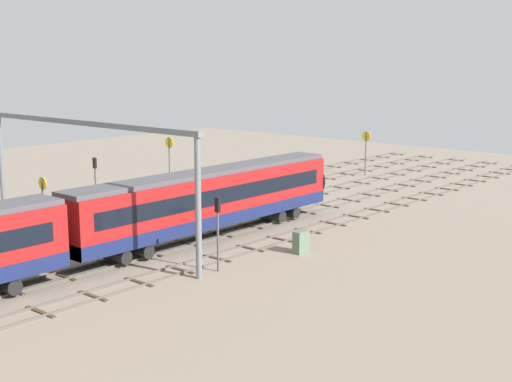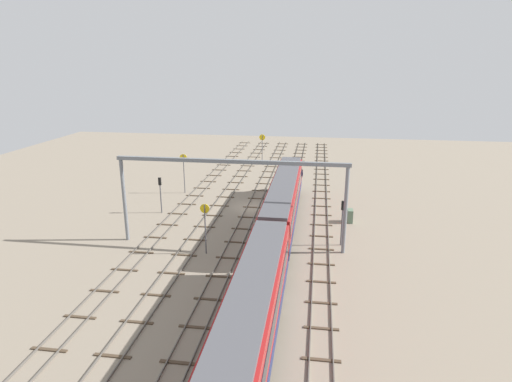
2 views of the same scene
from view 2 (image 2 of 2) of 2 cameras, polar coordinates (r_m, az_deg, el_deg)
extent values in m
plane|color=gray|center=(53.56, -0.45, -2.21)|extent=(107.17, 107.17, 0.00)
cube|color=#59544C|center=(52.99, 9.44, -2.56)|extent=(91.17, 0.07, 0.16)
cube|color=#59544C|center=(52.97, 7.88, -2.50)|extent=(91.17, 0.07, 0.16)
cube|color=#473828|center=(28.33, 8.64, -21.25)|extent=(0.24, 2.40, 0.08)
cube|color=#473828|center=(30.97, 8.65, -17.55)|extent=(0.24, 2.40, 0.08)
cube|color=#473828|center=(33.71, 8.65, -14.45)|extent=(0.24, 2.40, 0.08)
cube|color=#473828|center=(36.54, 8.65, -11.82)|extent=(0.24, 2.40, 0.08)
cube|color=#473828|center=(39.44, 8.65, -9.57)|extent=(0.24, 2.40, 0.08)
cube|color=#473828|center=(42.38, 8.65, -7.63)|extent=(0.24, 2.40, 0.08)
cube|color=#473828|center=(45.37, 8.66, -5.94)|extent=(0.24, 2.40, 0.08)
cube|color=#473828|center=(48.40, 8.66, -4.47)|extent=(0.24, 2.40, 0.08)
cube|color=#473828|center=(51.45, 8.66, -3.16)|extent=(0.24, 2.40, 0.08)
cube|color=#473828|center=(54.53, 8.66, -2.01)|extent=(0.24, 2.40, 0.08)
cube|color=#473828|center=(57.62, 8.66, -0.98)|extent=(0.24, 2.40, 0.08)
cube|color=#473828|center=(60.73, 8.66, -0.05)|extent=(0.24, 2.40, 0.08)
cube|color=#473828|center=(63.86, 8.66, 0.78)|extent=(0.24, 2.40, 0.08)
cube|color=#473828|center=(67.00, 8.66, 1.54)|extent=(0.24, 2.40, 0.08)
cube|color=#473828|center=(70.15, 8.66, 2.23)|extent=(0.24, 2.40, 0.08)
cube|color=#473828|center=(73.31, 8.66, 2.86)|extent=(0.24, 2.40, 0.08)
cube|color=#473828|center=(76.48, 8.66, 3.44)|extent=(0.24, 2.40, 0.08)
cube|color=#473828|center=(79.65, 8.66, 3.97)|extent=(0.24, 2.40, 0.08)
cube|color=#473828|center=(82.83, 8.67, 4.46)|extent=(0.24, 2.40, 0.08)
cube|color=#473828|center=(86.02, 8.67, 4.92)|extent=(0.24, 2.40, 0.08)
cube|color=#473828|center=(89.21, 8.67, 5.34)|extent=(0.24, 2.40, 0.08)
cube|color=#473828|center=(92.41, 8.67, 5.73)|extent=(0.24, 2.40, 0.08)
cube|color=#473828|center=(95.61, 8.67, 6.10)|extent=(0.24, 2.40, 0.08)
cube|color=#59544C|center=(53.04, 4.85, -2.37)|extent=(91.17, 0.07, 0.16)
cube|color=#59544C|center=(53.14, 3.31, -2.30)|extent=(91.17, 0.07, 0.16)
cube|color=#473828|center=(29.06, -0.28, -19.92)|extent=(0.24, 2.40, 0.08)
cube|color=#473828|center=(31.80, 0.67, -16.32)|extent=(0.24, 2.40, 0.08)
cube|color=#473828|center=(34.66, 1.44, -13.31)|extent=(0.24, 2.40, 0.08)
cube|color=#473828|center=(37.60, 2.07, -10.75)|extent=(0.24, 2.40, 0.08)
cube|color=#473828|center=(40.61, 2.60, -8.57)|extent=(0.24, 2.40, 0.08)
cube|color=#473828|center=(43.68, 3.05, -6.69)|extent=(0.24, 2.40, 0.08)
cube|color=#473828|center=(46.78, 3.44, -5.06)|extent=(0.24, 2.40, 0.08)
cube|color=#473828|center=(49.93, 3.78, -3.63)|extent=(0.24, 2.40, 0.08)
cube|color=#473828|center=(53.10, 4.08, -2.37)|extent=(0.24, 2.40, 0.08)
cube|color=#473828|center=(56.29, 4.34, -1.26)|extent=(0.24, 2.40, 0.08)
cube|color=#473828|center=(59.51, 4.58, -0.26)|extent=(0.24, 2.40, 0.08)
cube|color=#473828|center=(62.74, 4.79, 0.63)|extent=(0.24, 2.40, 0.08)
cube|color=#473828|center=(65.98, 4.98, 1.44)|extent=(0.24, 2.40, 0.08)
cube|color=#473828|center=(69.24, 5.15, 2.16)|extent=(0.24, 2.40, 0.08)
cube|color=#473828|center=(72.51, 5.31, 2.83)|extent=(0.24, 2.40, 0.08)
cube|color=#473828|center=(75.79, 5.45, 3.44)|extent=(0.24, 2.40, 0.08)
cube|color=#473828|center=(79.08, 5.59, 3.99)|extent=(0.24, 2.40, 0.08)
cube|color=#473828|center=(82.37, 5.71, 4.50)|extent=(0.24, 2.40, 0.08)
cube|color=#473828|center=(85.67, 5.82, 4.98)|extent=(0.24, 2.40, 0.08)
cube|color=#473828|center=(88.98, 5.93, 5.41)|extent=(0.24, 2.40, 0.08)
cube|color=#473828|center=(92.29, 6.02, 5.82)|extent=(0.24, 2.40, 0.08)
cube|color=#473828|center=(95.61, 6.11, 6.20)|extent=(0.24, 2.40, 0.08)
cube|color=#59544C|center=(53.43, 0.31, -2.16)|extent=(91.17, 0.07, 0.16)
cube|color=#59544C|center=(53.64, -1.21, -2.09)|extent=(91.17, 0.07, 0.16)
cube|color=#473828|center=(28.24, -10.17, -21.49)|extent=(0.24, 2.40, 0.08)
cube|color=#473828|center=(31.03, -7.98, -17.44)|extent=(0.24, 2.40, 0.08)
cube|color=#473828|center=(33.99, -6.24, -14.07)|extent=(0.24, 2.40, 0.08)
cube|color=#473828|center=(37.07, -4.82, -11.24)|extent=(0.24, 2.40, 0.08)
cube|color=#473828|center=(40.24, -3.65, -8.84)|extent=(0.24, 2.40, 0.08)
cube|color=#473828|center=(43.49, -2.66, -6.79)|extent=(0.24, 2.40, 0.08)
cube|color=#473828|center=(46.80, -1.81, -5.03)|extent=(0.24, 2.40, 0.08)
cube|color=#473828|center=(50.15, -1.09, -3.50)|extent=(0.24, 2.40, 0.08)
cube|color=#473828|center=(53.54, -0.45, -2.16)|extent=(0.24, 2.40, 0.08)
cube|color=#473828|center=(56.97, 0.11, -0.99)|extent=(0.24, 2.40, 0.08)
cube|color=#473828|center=(60.42, 0.60, 0.05)|extent=(0.24, 2.40, 0.08)
cube|color=#473828|center=(63.89, 1.04, 0.98)|extent=(0.24, 2.40, 0.08)
cube|color=#473828|center=(67.38, 1.44, 1.82)|extent=(0.24, 2.40, 0.08)
cube|color=#473828|center=(70.89, 1.79, 2.57)|extent=(0.24, 2.40, 0.08)
cube|color=#473828|center=(74.41, 2.12, 3.25)|extent=(0.24, 2.40, 0.08)
cube|color=#473828|center=(77.94, 2.41, 3.87)|extent=(0.24, 2.40, 0.08)
cube|color=#473828|center=(81.48, 2.68, 4.43)|extent=(0.24, 2.40, 0.08)
cube|color=#473828|center=(85.03, 2.93, 4.95)|extent=(0.24, 2.40, 0.08)
cube|color=#473828|center=(88.59, 3.15, 5.43)|extent=(0.24, 2.40, 0.08)
cube|color=#473828|center=(92.15, 3.36, 5.87)|extent=(0.24, 2.40, 0.08)
cube|color=#473828|center=(95.72, 3.56, 6.27)|extent=(0.24, 2.40, 0.08)
cube|color=#59544C|center=(54.15, -4.14, -1.94)|extent=(91.17, 0.07, 0.16)
cube|color=#59544C|center=(54.47, -5.61, -1.87)|extent=(91.17, 0.07, 0.16)
cube|color=#473828|center=(29.68, -18.47, -20.03)|extent=(0.24, 2.40, 0.08)
cube|color=#473828|center=(32.35, -15.53, -16.39)|extent=(0.24, 2.40, 0.08)
cube|color=#473828|center=(35.19, -13.13, -13.28)|extent=(0.24, 2.40, 0.08)
cube|color=#473828|center=(38.18, -11.15, -10.64)|extent=(0.24, 2.40, 0.08)
cube|color=#473828|center=(41.27, -9.48, -8.37)|extent=(0.24, 2.40, 0.08)
cube|color=#473828|center=(44.44, -8.07, -6.42)|extent=(0.24, 2.40, 0.08)
cube|color=#473828|center=(47.68, -6.85, -4.72)|extent=(0.24, 2.40, 0.08)
cube|color=#473828|center=(50.98, -5.80, -3.25)|extent=(0.24, 2.40, 0.08)
cube|color=#473828|center=(54.32, -4.88, -1.95)|extent=(0.24, 2.40, 0.08)
cube|color=#473828|center=(57.70, -4.06, -0.80)|extent=(0.24, 2.40, 0.08)
cube|color=#473828|center=(61.11, -3.34, 0.22)|extent=(0.24, 2.40, 0.08)
cube|color=#473828|center=(64.54, -2.70, 1.13)|extent=(0.24, 2.40, 0.08)
cube|color=#473828|center=(68.00, -2.11, 1.95)|extent=(0.24, 2.40, 0.08)
cube|color=#473828|center=(71.47, -1.59, 2.69)|extent=(0.24, 2.40, 0.08)
cube|color=#473828|center=(74.97, -1.11, 3.36)|extent=(0.24, 2.40, 0.08)
cube|color=#473828|center=(78.47, -0.68, 3.97)|extent=(0.24, 2.40, 0.08)
cube|color=#473828|center=(81.99, -0.28, 4.53)|extent=(0.24, 2.40, 0.08)
cube|color=#473828|center=(85.52, 0.09, 5.04)|extent=(0.24, 2.40, 0.08)
cube|color=#473828|center=(89.06, 0.42, 5.51)|extent=(0.24, 2.40, 0.08)
cube|color=#473828|center=(92.61, 0.74, 5.95)|extent=(0.24, 2.40, 0.08)
cube|color=#473828|center=(96.16, 1.03, 6.35)|extent=(0.24, 2.40, 0.08)
cube|color=#59544C|center=(55.19, -8.44, -1.72)|extent=(91.17, 0.07, 0.16)
cube|color=#59544C|center=(55.61, -9.86, -1.65)|extent=(91.17, 0.07, 0.16)
cube|color=#473828|center=(31.63, -25.73, -18.41)|extent=(0.24, 2.40, 0.08)
cube|color=#473828|center=(34.15, -22.30, -15.19)|extent=(0.24, 2.40, 0.08)
cube|color=#473828|center=(36.85, -19.43, -12.39)|extent=(0.24, 2.40, 0.08)
cube|color=#473828|center=(39.71, -17.02, -9.96)|extent=(0.24, 2.40, 0.08)
cube|color=#473828|center=(42.69, -14.96, -7.85)|extent=(0.24, 2.40, 0.08)
cube|color=#473828|center=(45.76, -13.20, -6.01)|extent=(0.24, 2.40, 0.08)
cube|color=#473828|center=(48.92, -11.67, -4.40)|extent=(0.24, 2.40, 0.08)
cube|color=#473828|center=(52.14, -10.33, -2.98)|extent=(0.24, 2.40, 0.08)
cube|color=#473828|center=(55.41, -9.15, -1.73)|extent=(0.24, 2.40, 0.08)
cube|color=#473828|center=(58.72, -8.11, -0.61)|extent=(0.24, 2.40, 0.08)
cube|color=#473828|center=(62.08, -7.18, 0.38)|extent=(0.24, 2.40, 0.08)
cube|color=#473828|center=(65.46, -6.34, 1.27)|extent=(0.24, 2.40, 0.08)
cube|color=#473828|center=(68.87, -5.59, 2.07)|extent=(0.24, 2.40, 0.08)
cube|color=#473828|center=(72.30, -4.90, 2.80)|extent=(0.24, 2.40, 0.08)
cube|color=#473828|center=(75.76, -4.28, 3.46)|extent=(0.24, 2.40, 0.08)
cube|color=#473828|center=(79.23, -3.71, 4.06)|extent=(0.24, 2.40, 0.08)
cube|color=#473828|center=(82.72, -3.19, 4.61)|extent=(0.24, 2.40, 0.08)
cube|color=#473828|center=(86.22, -2.71, 5.12)|extent=(0.24, 2.40, 0.08)
cube|color=#473828|center=(89.73, -2.27, 5.58)|extent=(0.24, 2.40, 0.08)
cube|color=#473828|center=(93.25, -1.86, 6.01)|extent=(0.24, 2.40, 0.08)
cube|color=#473828|center=(96.78, -1.48, 6.41)|extent=(0.24, 2.40, 0.08)
cube|color=maroon|center=(47.87, 3.73, -0.97)|extent=(24.00, 2.90, 3.60)
cube|color=navy|center=(48.29, 3.70, -2.49)|extent=(24.00, 2.94, 0.90)
cube|color=#4C4C51|center=(47.31, 3.77, 1.29)|extent=(24.00, 2.50, 0.30)
cube|color=black|center=(47.65, 5.49, -0.55)|extent=(22.00, 0.04, 1.10)
cube|color=black|center=(47.87, 2.00, -0.40)|extent=(22.00, 0.04, 1.10)
cylinder|color=black|center=(40.68, 2.66, -7.64)|extent=(0.90, 2.70, 0.90)
cylinder|color=black|center=(42.32, 2.91, -6.64)|extent=(0.90, 2.70, 0.90)
cylinder|color=black|center=(54.99, 4.27, -1.07)|extent=(0.90, 2.70, 0.90)
cylinder|color=black|center=(56.71, 4.40, -0.52)|extent=(0.90, 2.70, 0.90)
cube|color=maroon|center=(25.51, -1.12, -17.99)|extent=(24.00, 2.90, 3.60)
cube|color=navy|center=(26.30, -1.10, -20.41)|extent=(24.00, 2.94, 0.90)
cube|color=#4C4C51|center=(24.45, -1.15, -14.23)|extent=(24.00, 2.50, 0.30)
cube|color=black|center=(25.11, 2.32, -17.44)|extent=(22.00, 0.04, 1.10)
cube|color=black|center=(25.51, -4.51, -16.87)|extent=(22.00, 0.04, 1.10)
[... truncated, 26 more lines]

